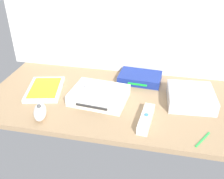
{
  "coord_description": "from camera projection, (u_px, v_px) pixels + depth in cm",
  "views": [
    {
      "loc": [
        17.3,
        -82.46,
        54.5
      ],
      "look_at": [
        0.0,
        0.0,
        4.0
      ],
      "focal_mm": 40.74,
      "sensor_mm": 36.0,
      "label": 1
    }
  ],
  "objects": [
    {
      "name": "remote_classic_pad",
      "position": [
        97.0,
        89.0,
        0.96
      ],
      "size": [
        15.35,
        9.87,
        2.4
      ],
      "rotation": [
        0.0,
        0.0,
        0.14
      ],
      "color": "white",
      "rests_on": "game_console"
    },
    {
      "name": "mini_computer",
      "position": [
        191.0,
        97.0,
        0.96
      ],
      "size": [
        18.21,
        18.21,
        5.3
      ],
      "rotation": [
        0.0,
        0.0,
        0.07
      ],
      "color": "silver",
      "rests_on": "ground_plane"
    },
    {
      "name": "ground_plane",
      "position": [
        112.0,
        100.0,
        1.01
      ],
      "size": [
        100.0,
        48.0,
        2.0
      ],
      "primitive_type": "cube",
      "color": "#9E7F5B",
      "rests_on": "ground"
    },
    {
      "name": "stylus_pen",
      "position": [
        203.0,
        139.0,
        0.79
      ],
      "size": [
        5.37,
        8.0,
        0.7
      ],
      "primitive_type": "cylinder",
      "rotation": [
        0.0,
        1.57,
        1.01
      ],
      "color": "green",
      "rests_on": "ground_plane"
    },
    {
      "name": "game_case",
      "position": [
        45.0,
        89.0,
        1.05
      ],
      "size": [
        17.45,
        21.53,
        1.56
      ],
      "rotation": [
        0.0,
        0.0,
        0.22
      ],
      "color": "white",
      "rests_on": "ground_plane"
    },
    {
      "name": "remote_wand",
      "position": [
        146.0,
        119.0,
        0.86
      ],
      "size": [
        5.01,
        15.08,
        3.4
      ],
      "rotation": [
        0.0,
        0.0,
        -0.1
      ],
      "color": "white",
      "rests_on": "ground_plane"
    },
    {
      "name": "network_router",
      "position": [
        140.0,
        78.0,
        1.11
      ],
      "size": [
        18.8,
        13.28,
        3.4
      ],
      "rotation": [
        0.0,
        0.0,
        -0.07
      ],
      "color": "navy",
      "rests_on": "ground_plane"
    },
    {
      "name": "back_wall",
      "position": [
        124.0,
        1.0,
        1.04
      ],
      "size": [
        110.0,
        1.2,
        64.0
      ],
      "primitive_type": "cube",
      "color": "white",
      "rests_on": "ground"
    },
    {
      "name": "remote_nunchuk",
      "position": [
        40.0,
        112.0,
        0.89
      ],
      "size": [
        7.9,
        10.92,
        5.1
      ],
      "rotation": [
        0.0,
        0.0,
        0.39
      ],
      "color": "white",
      "rests_on": "ground_plane"
    },
    {
      "name": "game_console",
      "position": [
        99.0,
        95.0,
        0.98
      ],
      "size": [
        22.44,
        18.01,
        4.4
      ],
      "rotation": [
        0.0,
        0.0,
        -0.1
      ],
      "color": "white",
      "rests_on": "ground_plane"
    }
  ]
}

